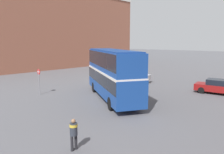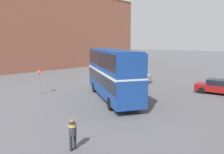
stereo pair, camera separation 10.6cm
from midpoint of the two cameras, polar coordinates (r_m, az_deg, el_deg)
The scene contains 8 objects.
ground_plane at distance 22.10m, azimuth -1.76°, elevation -4.99°, with size 240.00×240.00×0.00m, color #5B5B60.
building_row_left at distance 50.41m, azimuth -15.05°, elevation 11.84°, with size 11.63×39.54×16.04m.
double_decker_bus at distance 20.62m, azimuth 0.15°, elevation 1.60°, with size 10.58×7.48×4.67m.
pedestrian_foreground at distance 11.36m, azimuth -9.98°, elevation -13.74°, with size 0.42×0.42×1.64m.
parked_car_kerb_near at distance 37.66m, azimuth 1.76°, elevation 2.12°, with size 4.23×2.12×1.58m.
parked_car_kerb_far at distance 25.42m, azimuth 25.81°, elevation -2.25°, with size 4.32×2.47×1.52m.
parked_car_side_street at distance 29.51m, azimuth 6.03°, elevation 0.23°, with size 4.43×2.75×1.68m.
no_entry_sign at distance 23.54m, azimuth -18.37°, elevation -0.23°, with size 0.57×0.08×2.67m.
Camera 2 is at (15.54, -14.76, 5.39)m, focal length 35.00 mm.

